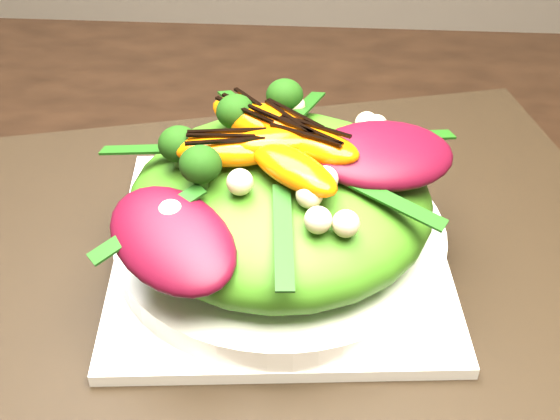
# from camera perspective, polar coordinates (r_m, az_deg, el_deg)

# --- Properties ---
(placemat) EXTENTS (0.61, 0.52, 0.00)m
(placemat) POSITION_cam_1_polar(r_m,az_deg,el_deg) (0.54, -0.00, -3.59)
(placemat) COLOR black
(placemat) RESTS_ON dining_table
(plate_base) EXTENTS (0.25, 0.25, 0.01)m
(plate_base) POSITION_cam_1_polar(r_m,az_deg,el_deg) (0.54, 0.00, -3.06)
(plate_base) COLOR silver
(plate_base) RESTS_ON placemat
(salad_bowl) EXTENTS (0.31, 0.31, 0.02)m
(salad_bowl) POSITION_cam_1_polar(r_m,az_deg,el_deg) (0.53, 0.00, -2.00)
(salad_bowl) COLOR white
(salad_bowl) RESTS_ON plate_base
(lettuce_mound) EXTENTS (0.21, 0.21, 0.07)m
(lettuce_mound) POSITION_cam_1_polar(r_m,az_deg,el_deg) (0.51, -0.00, 0.74)
(lettuce_mound) COLOR #3C7315
(lettuce_mound) RESTS_ON salad_bowl
(radicchio_leaf) EXTENTS (0.11, 0.09, 0.02)m
(radicchio_leaf) POSITION_cam_1_polar(r_m,az_deg,el_deg) (0.49, 7.96, 4.17)
(radicchio_leaf) COLOR #410614
(radicchio_leaf) RESTS_ON lettuce_mound
(orange_segment) EXTENTS (0.07, 0.04, 0.02)m
(orange_segment) POSITION_cam_1_polar(r_m,az_deg,el_deg) (0.50, -2.47, 5.55)
(orange_segment) COLOR #D45003
(orange_segment) RESTS_ON lettuce_mound
(broccoli_floret) EXTENTS (0.05, 0.05, 0.04)m
(broccoli_floret) POSITION_cam_1_polar(r_m,az_deg,el_deg) (0.51, -5.10, 7.24)
(broccoli_floret) COLOR black
(broccoli_floret) RESTS_ON lettuce_mound
(macadamia_nut) EXTENTS (0.02, 0.02, 0.02)m
(macadamia_nut) POSITION_cam_1_polar(r_m,az_deg,el_deg) (0.45, 3.62, 0.04)
(macadamia_nut) COLOR beige
(macadamia_nut) RESTS_ON lettuce_mound
(balsamic_drizzle) EXTENTS (0.05, 0.01, 0.00)m
(balsamic_drizzle) POSITION_cam_1_polar(r_m,az_deg,el_deg) (0.49, -2.50, 6.54)
(balsamic_drizzle) COLOR black
(balsamic_drizzle) RESTS_ON orange_segment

